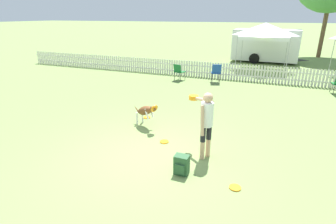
{
  "coord_description": "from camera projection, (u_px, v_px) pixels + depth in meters",
  "views": [
    {
      "loc": [
        2.35,
        -4.93,
        3.14
      ],
      "look_at": [
        -0.02,
        1.04,
        0.75
      ],
      "focal_mm": 28.0,
      "sensor_mm": 36.0,
      "label": 1
    }
  ],
  "objects": [
    {
      "name": "ground_plane",
      "position": [
        153.0,
        156.0,
        6.2
      ],
      "size": [
        240.0,
        240.0,
        0.0
      ],
      "primitive_type": "plane",
      "color": "olive"
    },
    {
      "name": "handler_person",
      "position": [
        206.0,
        117.0,
        5.86
      ],
      "size": [
        0.77,
        0.95,
        1.57
      ],
      "rotation": [
        0.0,
        0.0,
        1.08
      ],
      "color": "tan",
      "rests_on": "ground_plane"
    },
    {
      "name": "leaping_dog",
      "position": [
        145.0,
        111.0,
        7.67
      ],
      "size": [
        1.05,
        0.65,
        0.8
      ],
      "rotation": [
        0.0,
        0.0,
        -2.06
      ],
      "color": "brown",
      "rests_on": "ground_plane"
    },
    {
      "name": "frisbee_near_handler",
      "position": [
        235.0,
        188.0,
        5.05
      ],
      "size": [
        0.23,
        0.23,
        0.02
      ],
      "color": "orange",
      "rests_on": "ground_plane"
    },
    {
      "name": "frisbee_near_dog",
      "position": [
        164.0,
        142.0,
        6.88
      ],
      "size": [
        0.23,
        0.23,
        0.02
      ],
      "color": "orange",
      "rests_on": "ground_plane"
    },
    {
      "name": "frisbee_midfield",
      "position": [
        147.0,
        117.0,
        8.5
      ],
      "size": [
        0.23,
        0.23,
        0.02
      ],
      "color": "orange",
      "rests_on": "ground_plane"
    },
    {
      "name": "backpack_on_grass",
      "position": [
        182.0,
        165.0,
        5.45
      ],
      "size": [
        0.3,
        0.25,
        0.42
      ],
      "color": "#2D5633",
      "rests_on": "ground_plane"
    },
    {
      "name": "picket_fence",
      "position": [
        222.0,
        71.0,
        13.53
      ],
      "size": [
        25.3,
        0.04,
        0.82
      ],
      "color": "silver",
      "rests_on": "ground_plane"
    },
    {
      "name": "folding_chair_center",
      "position": [
        179.0,
        71.0,
        13.2
      ],
      "size": [
        0.58,
        0.59,
        0.82
      ],
      "rotation": [
        0.0,
        0.0,
        2.81
      ],
      "color": "#333338",
      "rests_on": "ground_plane"
    },
    {
      "name": "folding_chair_green_right",
      "position": [
        216.0,
        72.0,
        12.72
      ],
      "size": [
        0.56,
        0.57,
        0.92
      ],
      "rotation": [
        0.0,
        0.0,
        3.47
      ],
      "color": "#333338",
      "rests_on": "ground_plane"
    },
    {
      "name": "canopy_tent_main",
      "position": [
        265.0,
        31.0,
        15.28
      ],
      "size": [
        2.76,
        2.76,
        2.72
      ],
      "color": "#B2B2B2",
      "rests_on": "ground_plane"
    },
    {
      "name": "equipment_trailer",
      "position": [
        266.0,
        45.0,
        18.31
      ],
      "size": [
        5.16,
        2.4,
        2.2
      ],
      "rotation": [
        0.0,
        0.0,
        -0.04
      ],
      "color": "white",
      "rests_on": "ground_plane"
    }
  ]
}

